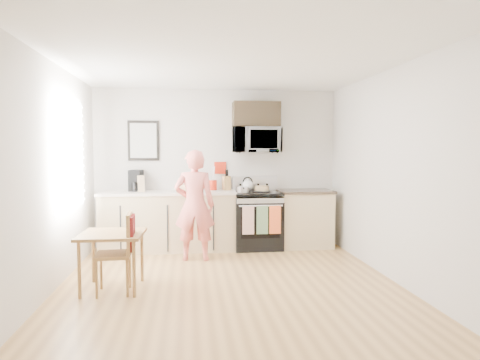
{
  "coord_description": "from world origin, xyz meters",
  "views": [
    {
      "loc": [
        -0.47,
        -4.84,
        1.6
      ],
      "look_at": [
        0.23,
        1.0,
        1.18
      ],
      "focal_mm": 32.0,
      "sensor_mm": 36.0,
      "label": 1
    }
  ],
  "objects": [
    {
      "name": "kettle",
      "position": [
        0.49,
        2.09,
        1.02
      ],
      "size": [
        0.19,
        0.19,
        0.23
      ],
      "color": "white",
      "rests_on": "range"
    },
    {
      "name": "window",
      "position": [
        -1.96,
        0.8,
        1.55
      ],
      "size": [
        0.06,
        1.4,
        1.5
      ],
      "color": "silver",
      "rests_on": "left_wall"
    },
    {
      "name": "countertop_right",
      "position": [
        1.43,
        2.0,
        0.92
      ],
      "size": [
        0.88,
        0.64,
        0.04
      ],
      "primitive_type": "cube",
      "color": "black",
      "rests_on": "cabinet_right"
    },
    {
      "name": "coffee_maker",
      "position": [
        -1.31,
        2.14,
        1.1
      ],
      "size": [
        0.23,
        0.3,
        0.34
      ],
      "rotation": [
        0.0,
        0.0,
        -0.18
      ],
      "color": "black",
      "rests_on": "countertop_left"
    },
    {
      "name": "chair",
      "position": [
        -1.19,
        -0.01,
        0.58
      ],
      "size": [
        0.44,
        0.39,
        0.9
      ],
      "rotation": [
        0.0,
        0.0,
        0.05
      ],
      "color": "brown",
      "rests_on": "floor"
    },
    {
      "name": "back_wall",
      "position": [
        0.0,
        2.3,
        1.3
      ],
      "size": [
        4.0,
        0.04,
        2.6
      ],
      "primitive_type": "cube",
      "color": "beige",
      "rests_on": "floor"
    },
    {
      "name": "knife_block",
      "position": [
        0.14,
        2.15,
        1.06
      ],
      "size": [
        0.14,
        0.17,
        0.23
      ],
      "primitive_type": "cube",
      "rotation": [
        0.0,
        0.0,
        0.23
      ],
      "color": "brown",
      "rests_on": "countertop_left"
    },
    {
      "name": "right_wall",
      "position": [
        2.0,
        0.0,
        1.3
      ],
      "size": [
        0.04,
        4.6,
        2.6
      ],
      "primitive_type": "cube",
      "color": "beige",
      "rests_on": "floor"
    },
    {
      "name": "upper_cabinet",
      "position": [
        0.63,
        2.12,
        2.18
      ],
      "size": [
        0.76,
        0.35,
        0.4
      ],
      "primitive_type": "cube",
      "color": "black",
      "rests_on": "back_wall"
    },
    {
      "name": "front_wall",
      "position": [
        0.0,
        -2.3,
        1.3
      ],
      "size": [
        4.0,
        0.04,
        2.6
      ],
      "primitive_type": "cube",
      "color": "beige",
      "rests_on": "floor"
    },
    {
      "name": "cake",
      "position": [
        0.7,
        1.96,
        0.97
      ],
      "size": [
        0.28,
        0.28,
        0.09
      ],
      "color": "black",
      "rests_on": "range"
    },
    {
      "name": "ceiling",
      "position": [
        0.0,
        0.0,
        2.6
      ],
      "size": [
        4.0,
        4.6,
        0.04
      ],
      "primitive_type": "cube",
      "color": "white",
      "rests_on": "back_wall"
    },
    {
      "name": "bread_bag",
      "position": [
        -0.48,
        1.78,
        1.0
      ],
      "size": [
        0.37,
        0.26,
        0.12
      ],
      "primitive_type": "cube",
      "rotation": [
        0.0,
        0.0,
        -0.36
      ],
      "color": "tan",
      "rests_on": "countertop_left"
    },
    {
      "name": "milk_carton",
      "position": [
        -1.23,
        2.03,
        1.07
      ],
      "size": [
        0.13,
        0.13,
        0.26
      ],
      "primitive_type": "cube",
      "rotation": [
        0.0,
        0.0,
        0.38
      ],
      "color": "tan",
      "rests_on": "countertop_left"
    },
    {
      "name": "utensil_crock",
      "position": [
        -0.08,
        2.16,
        1.1
      ],
      "size": [
        0.13,
        0.13,
        0.39
      ],
      "color": "#A7200E",
      "rests_on": "countertop_left"
    },
    {
      "name": "floor",
      "position": [
        0.0,
        0.0,
        0.0
      ],
      "size": [
        4.6,
        4.6,
        0.0
      ],
      "primitive_type": "plane",
      "color": "olive",
      "rests_on": "ground"
    },
    {
      "name": "dining_table",
      "position": [
        -1.35,
        0.11,
        0.58
      ],
      "size": [
        0.7,
        0.7,
        0.66
      ],
      "rotation": [
        0.0,
        0.0,
        -0.04
      ],
      "color": "brown",
      "rests_on": "floor"
    },
    {
      "name": "microwave",
      "position": [
        0.63,
        2.08,
        1.76
      ],
      "size": [
        0.76,
        0.51,
        0.42
      ],
      "primitive_type": "imported",
      "color": "silver",
      "rests_on": "back_wall"
    },
    {
      "name": "fruit_bowl",
      "position": [
        -0.59,
        2.05,
        0.98
      ],
      "size": [
        0.27,
        0.27,
        0.11
      ],
      "color": "white",
      "rests_on": "countertop_left"
    },
    {
      "name": "range",
      "position": [
        0.63,
        1.98,
        0.44
      ],
      "size": [
        0.76,
        0.7,
        1.16
      ],
      "color": "black",
      "rests_on": "floor"
    },
    {
      "name": "wall_trivet",
      "position": [
        0.05,
        2.28,
        1.3
      ],
      "size": [
        0.2,
        0.02,
        0.2
      ],
      "primitive_type": "cube",
      "color": "#A7200E",
      "rests_on": "back_wall"
    },
    {
      "name": "left_wall",
      "position": [
        -2.0,
        0.0,
        1.3
      ],
      "size": [
        0.04,
        4.6,
        2.6
      ],
      "primitive_type": "cube",
      "color": "beige",
      "rests_on": "floor"
    },
    {
      "name": "pot",
      "position": [
        0.38,
        1.85,
        0.97
      ],
      "size": [
        0.19,
        0.32,
        0.09
      ],
      "rotation": [
        0.0,
        0.0,
        -0.07
      ],
      "color": "silver",
      "rests_on": "range"
    },
    {
      "name": "countertop_left",
      "position": [
        -0.8,
        2.0,
        0.92
      ],
      "size": [
        2.14,
        0.64,
        0.04
      ],
      "primitive_type": "cube",
      "color": "silver",
      "rests_on": "cabinet_left"
    },
    {
      "name": "wall_art",
      "position": [
        -1.2,
        2.28,
        1.75
      ],
      "size": [
        0.5,
        0.04,
        0.65
      ],
      "color": "black",
      "rests_on": "back_wall"
    },
    {
      "name": "cabinet_right",
      "position": [
        1.43,
        2.0,
        0.45
      ],
      "size": [
        0.84,
        0.6,
        0.9
      ],
      "primitive_type": "cube",
      "color": "tan",
      "rests_on": "floor"
    },
    {
      "name": "person",
      "position": [
        -0.39,
        1.33,
        0.8
      ],
      "size": [
        0.61,
        0.42,
        1.6
      ],
      "primitive_type": "imported",
      "rotation": [
        0.0,
        0.0,
        3.07
      ],
      "color": "#CD4638",
      "rests_on": "floor"
    },
    {
      "name": "cabinet_left",
      "position": [
        -0.8,
        2.0,
        0.45
      ],
      "size": [
        2.1,
        0.6,
        0.9
      ],
      "primitive_type": "cube",
      "color": "tan",
      "rests_on": "floor"
    }
  ]
}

